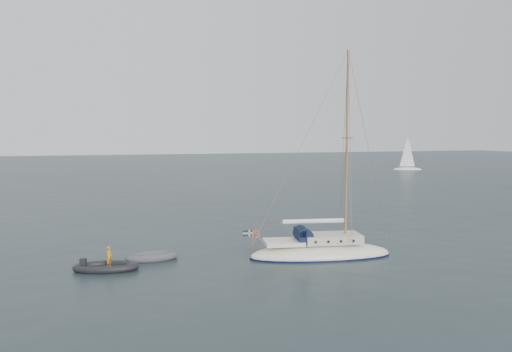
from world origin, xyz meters
name	(u,v)px	position (x,y,z in m)	size (l,w,h in m)	color
ground	(289,250)	(0.00, 0.00, 0.00)	(300.00, 300.00, 0.00)	black
sailboat	(321,241)	(1.17, -2.08, 0.94)	(8.75, 2.62, 12.46)	white
dinghy	(152,257)	(-8.28, 0.21, 0.19)	(2.99, 1.35, 0.43)	#4E4E54
rib	(106,267)	(-10.82, -1.25, 0.21)	(3.44, 1.56, 1.30)	black
distant_yacht_b	(407,154)	(47.96, 57.33, 3.20)	(5.65, 3.01, 7.48)	white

